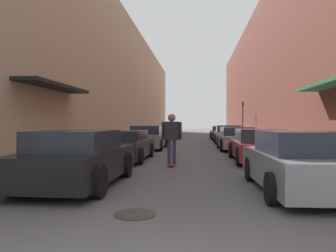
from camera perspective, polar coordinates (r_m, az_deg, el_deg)
The scene contains 16 objects.
ground at distance 24.80m, azimuth 4.37°, elevation -2.95°, with size 124.69×124.69×0.00m, color #515154.
curb_strip_left at distance 30.84m, azimuth -3.95°, elevation -2.14°, with size 1.80×56.68×0.12m.
curb_strip_right at distance 30.74m, azimuth 13.00°, elevation -2.16°, with size 1.80×56.68×0.12m.
building_row_left at distance 31.61m, azimuth -9.20°, elevation 7.46°, with size 4.90×56.68×10.63m.
building_row_right at distance 31.52m, azimuth 18.31°, elevation 8.41°, with size 4.90×56.68×11.67m.
parked_car_left_0 at distance 8.26m, azimuth -15.43°, elevation -5.52°, with size 2.01×4.27×1.34m.
parked_car_left_1 at distance 13.43m, azimuth -7.59°, elevation -3.41°, with size 1.95×4.44×1.21m.
parked_car_left_2 at distance 19.12m, azimuth -3.51°, elevation -2.05°, with size 1.97×4.45×1.35m.
parked_car_right_0 at distance 7.78m, azimuth 21.69°, elevation -5.98°, with size 1.85×4.15×1.35m.
parked_car_right_1 at distance 13.20m, azimuth 15.35°, elevation -3.36°, with size 1.94×4.47×1.29m.
parked_car_right_2 at distance 18.57m, azimuth 11.76°, elevation -2.20°, with size 1.95×4.24×1.29m.
parked_car_right_3 at distance 24.39m, azimuth 10.39°, elevation -1.48°, with size 2.04×4.44×1.33m.
parked_car_right_4 at distance 30.49m, azimuth 9.15°, elevation -1.17°, with size 1.88×4.70×1.22m.
skateboarder at distance 11.45m, azimuth 0.64°, elevation -1.38°, with size 0.71×0.78×1.84m.
manhole_cover at distance 5.64m, azimuth -5.76°, elevation -15.04°, with size 0.70×0.70×0.02m.
traffic_light at distance 30.70m, azimuth 12.90°, elevation 1.81°, with size 0.16×0.22×3.33m.
Camera 1 is at (0.34, -2.07, 1.53)m, focal length 35.00 mm.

